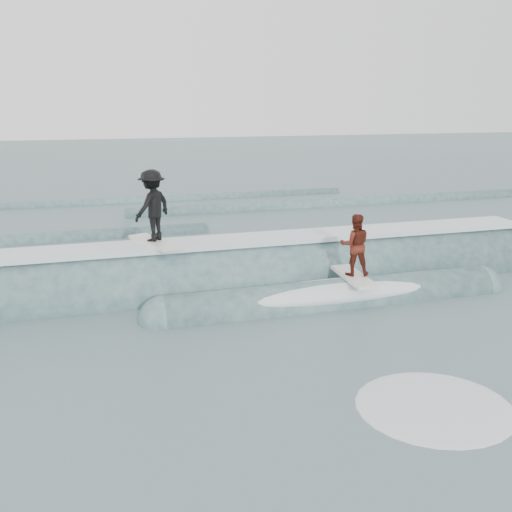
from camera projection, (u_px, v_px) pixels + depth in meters
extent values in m
plane|color=#3D575A|center=(346.00, 391.00, 10.41)|extent=(160.00, 160.00, 0.00)
cylinder|color=#335056|center=(246.00, 284.00, 16.56)|extent=(19.58, 2.49, 2.49)
cylinder|color=#335056|center=(334.00, 302.00, 15.03)|extent=(9.00, 1.23, 1.23)
sphere|color=#335056|center=(164.00, 321.00, 13.77)|extent=(1.23, 1.23, 1.23)
sphere|color=#335056|center=(479.00, 287.00, 16.30)|extent=(1.23, 1.23, 1.23)
cube|color=white|center=(246.00, 240.00, 16.22)|extent=(18.00, 1.30, 0.14)
ellipsoid|color=white|center=(335.00, 292.00, 14.95)|extent=(7.60, 1.30, 0.60)
cube|color=silver|center=(154.00, 242.00, 15.46)|extent=(1.23, 2.06, 0.10)
imported|color=black|center=(152.00, 205.00, 15.20)|extent=(1.39, 1.36, 1.91)
cube|color=silver|center=(353.00, 276.00, 15.00)|extent=(0.70, 2.04, 0.10)
imported|color=#4B180E|center=(355.00, 245.00, 14.78)|extent=(0.93, 0.82, 1.62)
ellipsoid|color=white|center=(434.00, 406.00, 9.87)|extent=(3.06, 2.09, 0.10)
cylinder|color=#335056|center=(343.00, 205.00, 29.42)|extent=(22.00, 0.80, 0.80)
cylinder|color=#335056|center=(149.00, 202.00, 30.46)|extent=(22.00, 0.60, 0.60)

